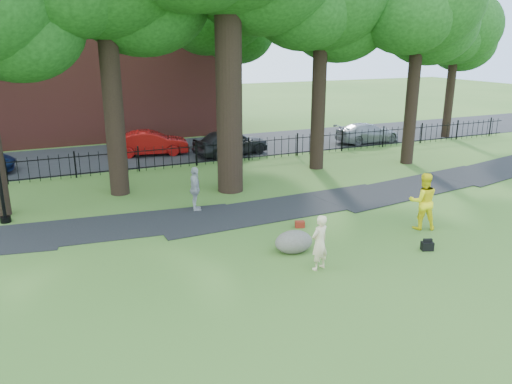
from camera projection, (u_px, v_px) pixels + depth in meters
name	position (u px, v px, depth m)	size (l,w,h in m)	color
ground	(310.00, 249.00, 15.74)	(120.00, 120.00, 0.00)	#396122
footpath	(283.00, 208.00, 19.54)	(36.00, 2.60, 0.03)	black
street	(177.00, 151.00, 29.75)	(80.00, 7.00, 0.02)	black
iron_fence	(196.00, 154.00, 26.08)	(44.00, 0.04, 1.20)	black
brick_building	(83.00, 45.00, 33.47)	(18.00, 8.00, 12.00)	brown
woman	(320.00, 243.00, 14.12)	(0.60, 0.39, 1.63)	beige
man	(423.00, 201.00, 17.17)	(0.97, 0.76, 2.00)	yellow
pedestrian	(195.00, 189.00, 19.03)	(1.02, 0.42, 1.74)	#9B9B9F
boulder	(294.00, 240.00, 15.49)	(1.21, 0.92, 0.71)	slate
backpack	(427.00, 246.00, 15.60)	(0.36, 0.23, 0.27)	black
red_bag	(300.00, 224.00, 17.52)	(0.33, 0.21, 0.22)	maroon
red_sedan	(151.00, 143.00, 28.49)	(1.48, 4.24, 1.40)	#960D0B
grey_car	(231.00, 142.00, 28.50)	(1.77, 4.39, 1.50)	black
silver_car	(367.00, 133.00, 32.08)	(1.74, 4.28, 1.24)	gray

